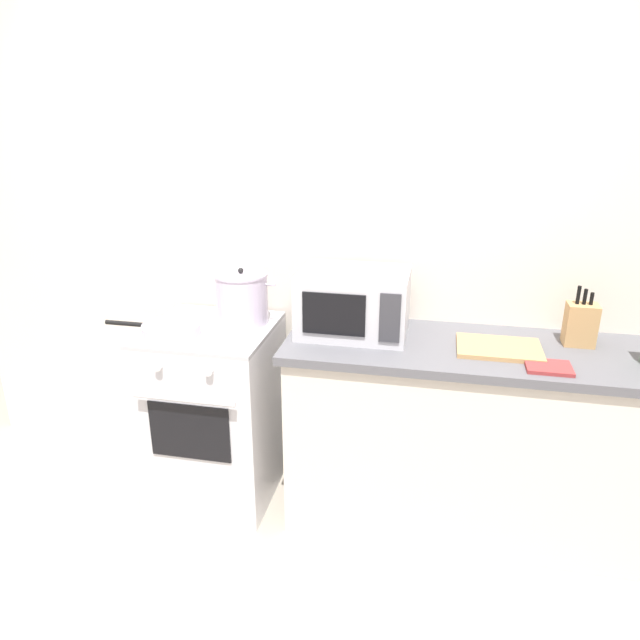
{
  "coord_description": "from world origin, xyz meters",
  "views": [
    {
      "loc": [
        0.71,
        -1.82,
        1.91
      ],
      "look_at": [
        0.2,
        0.6,
        1.0
      ],
      "focal_mm": 32.19,
      "sensor_mm": 36.0,
      "label": 1
    }
  ],
  "objects_px": {
    "microwave": "(354,302)",
    "cutting_board": "(499,348)",
    "frying_pan": "(170,329)",
    "knife_block": "(580,324)",
    "stove": "(215,412)",
    "oven_mitt": "(549,367)",
    "stock_pot": "(242,298)"
  },
  "relations": [
    {
      "from": "stove",
      "to": "frying_pan",
      "type": "distance_m",
      "value": 0.52
    },
    {
      "from": "frying_pan",
      "to": "knife_block",
      "type": "xyz_separation_m",
      "value": [
        1.84,
        0.26,
        0.07
      ]
    },
    {
      "from": "stove",
      "to": "cutting_board",
      "type": "bearing_deg",
      "value": 0.05
    },
    {
      "from": "knife_block",
      "to": "frying_pan",
      "type": "bearing_deg",
      "value": -172.01
    },
    {
      "from": "knife_block",
      "to": "microwave",
      "type": "bearing_deg",
      "value": -176.48
    },
    {
      "from": "cutting_board",
      "to": "frying_pan",
      "type": "bearing_deg",
      "value": -175.46
    },
    {
      "from": "stove",
      "to": "microwave",
      "type": "distance_m",
      "value": 0.92
    },
    {
      "from": "microwave",
      "to": "cutting_board",
      "type": "height_order",
      "value": "microwave"
    },
    {
      "from": "cutting_board",
      "to": "oven_mitt",
      "type": "xyz_separation_m",
      "value": [
        0.18,
        -0.16,
        -0.0
      ]
    },
    {
      "from": "stove",
      "to": "knife_block",
      "type": "height_order",
      "value": "knife_block"
    },
    {
      "from": "stove",
      "to": "oven_mitt",
      "type": "bearing_deg",
      "value": -5.93
    },
    {
      "from": "stock_pot",
      "to": "cutting_board",
      "type": "height_order",
      "value": "stock_pot"
    },
    {
      "from": "stove",
      "to": "cutting_board",
      "type": "xyz_separation_m",
      "value": [
        1.35,
        0.0,
        0.47
      ]
    },
    {
      "from": "frying_pan",
      "to": "knife_block",
      "type": "relative_size",
      "value": 1.73
    },
    {
      "from": "stock_pot",
      "to": "knife_block",
      "type": "distance_m",
      "value": 1.56
    },
    {
      "from": "microwave",
      "to": "frying_pan",
      "type": "bearing_deg",
      "value": -166.76
    },
    {
      "from": "knife_block",
      "to": "oven_mitt",
      "type": "bearing_deg",
      "value": -119.22
    },
    {
      "from": "oven_mitt",
      "to": "knife_block",
      "type": "bearing_deg",
      "value": 60.78
    },
    {
      "from": "oven_mitt",
      "to": "microwave",
      "type": "bearing_deg",
      "value": 164.16
    },
    {
      "from": "microwave",
      "to": "cutting_board",
      "type": "xyz_separation_m",
      "value": [
        0.66,
        -0.08,
        -0.14
      ]
    },
    {
      "from": "knife_block",
      "to": "oven_mitt",
      "type": "xyz_separation_m",
      "value": [
        -0.17,
        -0.3,
        -0.09
      ]
    },
    {
      "from": "stock_pot",
      "to": "frying_pan",
      "type": "bearing_deg",
      "value": -141.8
    },
    {
      "from": "stock_pot",
      "to": "cutting_board",
      "type": "bearing_deg",
      "value": -4.87
    },
    {
      "from": "knife_block",
      "to": "stove",
      "type": "bearing_deg",
      "value": -175.25
    },
    {
      "from": "frying_pan",
      "to": "microwave",
      "type": "height_order",
      "value": "microwave"
    },
    {
      "from": "microwave",
      "to": "cutting_board",
      "type": "relative_size",
      "value": 1.39
    },
    {
      "from": "oven_mitt",
      "to": "frying_pan",
      "type": "bearing_deg",
      "value": 178.58
    },
    {
      "from": "stove",
      "to": "oven_mitt",
      "type": "height_order",
      "value": "oven_mitt"
    },
    {
      "from": "stock_pot",
      "to": "knife_block",
      "type": "height_order",
      "value": "stock_pot"
    },
    {
      "from": "microwave",
      "to": "cutting_board",
      "type": "distance_m",
      "value": 0.68
    },
    {
      "from": "stock_pot",
      "to": "cutting_board",
      "type": "xyz_separation_m",
      "value": [
        1.21,
        -0.1,
        -0.12
      ]
    },
    {
      "from": "stock_pot",
      "to": "microwave",
      "type": "height_order",
      "value": "microwave"
    }
  ]
}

